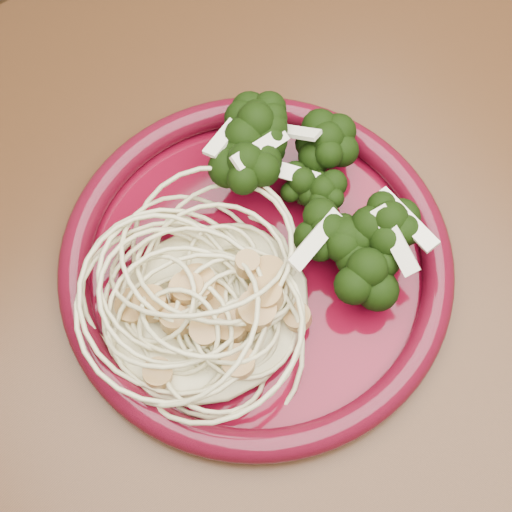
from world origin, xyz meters
name	(u,v)px	position (x,y,z in m)	size (l,w,h in m)	color
dining_table	(207,476)	(0.00, 0.00, 0.65)	(1.20, 0.80, 0.75)	#472814
dinner_plate	(256,262)	(0.11, 0.08, 0.76)	(0.32, 0.32, 0.02)	#540615
spaghetti_pile	(208,305)	(0.06, 0.07, 0.77)	(0.14, 0.12, 0.03)	beige
scallop_cluster	(205,284)	(0.06, 0.07, 0.81)	(0.12, 0.12, 0.04)	tan
broccoli_pile	(312,191)	(0.16, 0.09, 0.78)	(0.09, 0.15, 0.05)	black
onion_garnish	(315,166)	(0.16, 0.09, 0.81)	(0.06, 0.10, 0.06)	white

